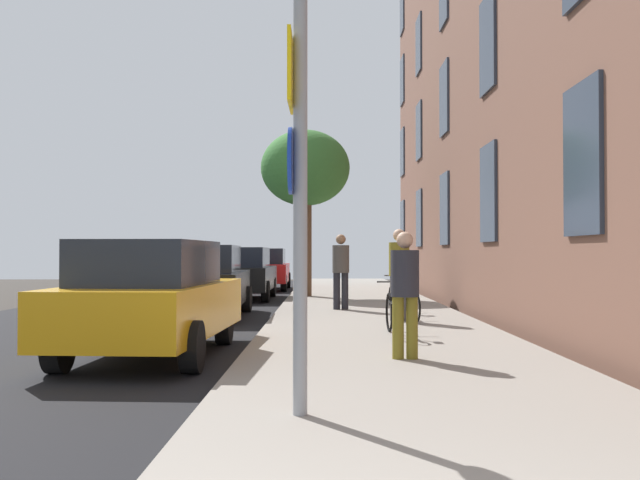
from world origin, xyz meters
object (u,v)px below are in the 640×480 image
(bicycle_1, at_px, (407,303))
(pedestrian_0, at_px, (405,286))
(bicycle_2, at_px, (400,297))
(pedestrian_1, at_px, (399,268))
(car_2, at_px, (242,273))
(car_1, at_px, (205,280))
(bicycle_0, at_px, (394,312))
(bicycle_3, at_px, (401,288))
(sign_post, at_px, (297,176))
(pedestrian_2, at_px, (341,266))
(tree_near, at_px, (305,170))
(car_3, at_px, (266,269))
(traffic_light, at_px, (301,221))
(car_0, at_px, (152,298))

(bicycle_1, distance_m, pedestrian_0, 4.85)
(bicycle_2, bearing_deg, pedestrian_1, -96.72)
(bicycle_2, bearing_deg, car_2, 125.95)
(car_1, height_order, car_2, same)
(bicycle_0, height_order, bicycle_3, bicycle_3)
(bicycle_1, relative_size, bicycle_2, 1.03)
(sign_post, distance_m, car_1, 10.11)
(pedestrian_2, relative_size, car_2, 0.43)
(tree_near, relative_size, car_3, 1.21)
(sign_post, bearing_deg, bicycle_2, 78.75)
(bicycle_1, bearing_deg, bicycle_3, 85.02)
(traffic_light, xyz_separation_m, bicycle_1, (2.35, -8.06, -1.99))
(pedestrian_1, height_order, car_3, pedestrian_1)
(car_1, bearing_deg, bicycle_0, -48.45)
(bicycle_0, distance_m, bicycle_1, 2.40)
(bicycle_1, xyz_separation_m, car_2, (-4.21, 7.82, 0.38))
(car_0, xyz_separation_m, car_1, (-0.29, 5.93, -0.00))
(pedestrian_1, bearing_deg, bicycle_2, 83.28)
(pedestrian_0, height_order, car_2, pedestrian_0)
(bicycle_1, bearing_deg, pedestrian_2, 114.18)
(traffic_light, distance_m, car_2, 2.47)
(bicycle_3, relative_size, pedestrian_1, 0.95)
(traffic_light, distance_m, bicycle_3, 4.48)
(bicycle_3, height_order, car_2, car_2)
(pedestrian_2, bearing_deg, car_2, 120.41)
(tree_near, relative_size, bicycle_0, 3.06)
(bicycle_2, xyz_separation_m, pedestrian_0, (-0.68, -6.71, 0.56))
(bicycle_1, xyz_separation_m, pedestrian_2, (-1.24, 2.77, 0.67))
(pedestrian_2, bearing_deg, pedestrian_0, -85.24)
(tree_near, relative_size, car_0, 1.23)
(tree_near, distance_m, car_2, 3.77)
(tree_near, relative_size, car_1, 1.26)
(bicycle_1, bearing_deg, bicycle_0, -102.18)
(bicycle_2, height_order, car_1, car_1)
(tree_near, relative_size, pedestrian_0, 3.21)
(sign_post, bearing_deg, car_0, 119.77)
(bicycle_1, height_order, bicycle_3, bicycle_3)
(bicycle_1, height_order, car_1, car_1)
(pedestrian_0, distance_m, car_1, 7.69)
(sign_post, distance_m, car_3, 21.34)
(bicycle_0, relative_size, car_2, 0.41)
(sign_post, height_order, pedestrian_2, sign_post)
(sign_post, relative_size, car_1, 0.87)
(traffic_light, xyz_separation_m, pedestrian_1, (2.20, -8.03, -1.30))
(pedestrian_0, xyz_separation_m, pedestrian_1, (0.46, 4.81, 0.12))
(tree_near, height_order, pedestrian_1, tree_near)
(car_2, height_order, car_3, same)
(bicycle_2, height_order, bicycle_3, bicycle_3)
(tree_near, xyz_separation_m, car_2, (-1.98, 0.00, -3.21))
(pedestrian_0, distance_m, car_2, 13.11)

